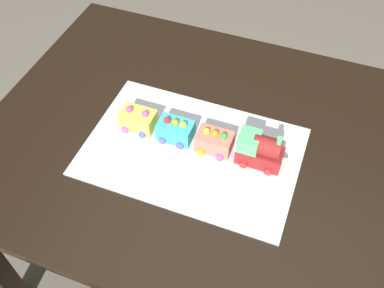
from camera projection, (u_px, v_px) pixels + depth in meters
The scene contains 7 objects.
ground_plane at pixel (212, 256), 1.84m from camera, with size 8.00×8.00×0.00m, color #6B6054.
dining_table at pixel (219, 165), 1.35m from camera, with size 1.40×1.00×0.74m.
cake_board at pixel (192, 151), 1.25m from camera, with size 0.60×0.40×0.00m, color silver.
cake_locomotive at pixel (260, 150), 1.19m from camera, with size 0.14×0.08×0.12m.
cake_car_tanker_coral at pixel (215, 141), 1.23m from camera, with size 0.10×0.08×0.07m.
cake_car_gondola_turquoise at pixel (176, 130), 1.26m from camera, with size 0.10×0.08×0.07m.
cake_car_hopper_lemon at pixel (138, 119), 1.28m from camera, with size 0.10×0.08×0.07m.
Camera 1 is at (-0.21, 0.79, 1.72)m, focal length 41.14 mm.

